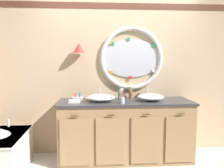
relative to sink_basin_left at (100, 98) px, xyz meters
name	(u,v)px	position (x,y,z in m)	size (l,w,h in m)	color
ground_plane	(122,165)	(0.29, -0.21, -0.95)	(14.00, 14.00, 0.00)	silver
back_wall_assembly	(118,71)	(0.30, 0.38, 0.37)	(6.40, 0.26, 2.60)	#D6B78E
vanity_counter	(125,130)	(0.37, 0.03, -0.50)	(1.97, 0.67, 0.89)	tan
sink_basin_left	(100,98)	(0.00, 0.00, 0.00)	(0.42, 0.42, 0.11)	white
sink_basin_right	(151,97)	(0.74, 0.00, 0.00)	(0.39, 0.39, 0.11)	white
faucet_set_left	(100,94)	(0.00, 0.26, 0.01)	(0.21, 0.15, 0.16)	silver
faucet_set_right	(147,94)	(0.74, 0.26, 0.01)	(0.23, 0.13, 0.17)	silver
toothbrush_holder_left	(122,99)	(0.29, -0.18, 0.00)	(0.08, 0.08, 0.22)	silver
toothbrush_holder_right	(131,94)	(0.49, 0.26, 0.00)	(0.08, 0.08, 0.22)	#996647
soap_dispenser	(120,95)	(0.31, 0.17, 0.01)	(0.06, 0.07, 0.16)	#6BAD66
folded_hand_towel	(74,101)	(-0.37, -0.07, -0.04)	(0.16, 0.13, 0.04)	white
toiletry_basket	(78,98)	(-0.34, 0.16, -0.03)	(0.15, 0.10, 0.12)	beige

